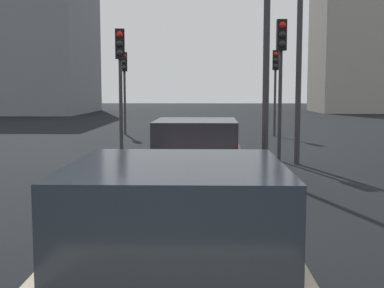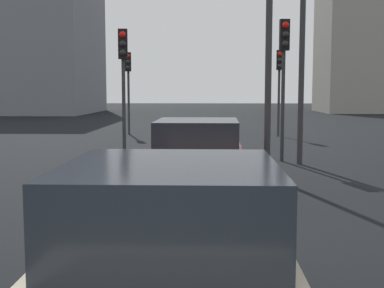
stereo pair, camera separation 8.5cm
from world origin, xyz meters
name	(u,v)px [view 2 (the right image)]	position (x,y,z in m)	size (l,w,h in m)	color
car_red_lead	(198,158)	(9.18, -0.02, 0.74)	(4.46, 2.13, 1.54)	maroon
car_beige_second	(173,263)	(2.60, 0.02, 0.76)	(4.07, 2.05, 1.60)	tan
traffic_light_near_left	(279,74)	(22.34, -3.43, 2.84)	(0.33, 0.30, 3.94)	#2D2D30
traffic_light_near_right	(284,60)	(13.96, -2.45, 3.01)	(0.32, 0.29, 4.19)	#2D2D30
traffic_light_far_left	(123,66)	(14.30, 2.37, 2.86)	(0.33, 0.30, 3.98)	#2D2D30
traffic_light_far_right	(128,75)	(23.14, 3.63, 2.82)	(0.32, 0.30, 3.91)	#2D2D30
street_lamp_kerbside	(269,20)	(11.29, -1.70, 3.82)	(0.56, 0.36, 6.38)	#2D2D30
building_facade_left	(355,40)	(48.57, -14.00, 6.81)	(8.00, 6.24, 13.62)	gray
building_facade_center	(33,29)	(46.00, 16.00, 7.69)	(12.61, 10.79, 15.39)	slate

